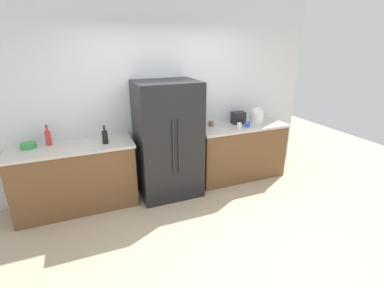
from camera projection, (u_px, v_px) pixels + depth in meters
The scene contains 13 objects.
ground_plane at pixel (206, 236), 3.42m from camera, with size 10.24×10.24×0.00m, color tan.
kitchen_back_panel at pixel (163, 92), 4.34m from camera, with size 5.12×0.10×3.02m, color silver.
counter_left at pixel (76, 177), 3.88m from camera, with size 1.60×0.63×0.93m.
counter_right at pixel (239, 151), 4.82m from camera, with size 1.55×0.63×0.93m.
refrigerator at pixel (168, 140), 4.16m from camera, with size 0.90×0.75×1.73m.
toaster at pixel (238, 118), 4.71m from camera, with size 0.21×0.16×0.20m, color black.
rice_cooker at pixel (257, 116), 4.75m from camera, with size 0.23×0.23×0.27m.
bottle_a at pixel (105, 137), 3.77m from camera, with size 0.08×0.08×0.26m.
bottle_b at pixel (48, 138), 3.71m from camera, with size 0.07×0.07×0.28m.
cup_a at pixel (211, 124), 4.59m from camera, with size 0.09×0.09×0.09m, color brown.
cup_b at pixel (247, 125), 4.54m from camera, with size 0.09×0.09×0.07m, color blue.
cup_c at pixel (239, 126), 4.43m from camera, with size 0.07×0.07×0.10m, color white.
bowl_a at pixel (28, 146), 3.64m from camera, with size 0.19×0.19×0.06m, color green.
Camera 1 is at (-1.24, -2.55, 2.22)m, focal length 26.18 mm.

